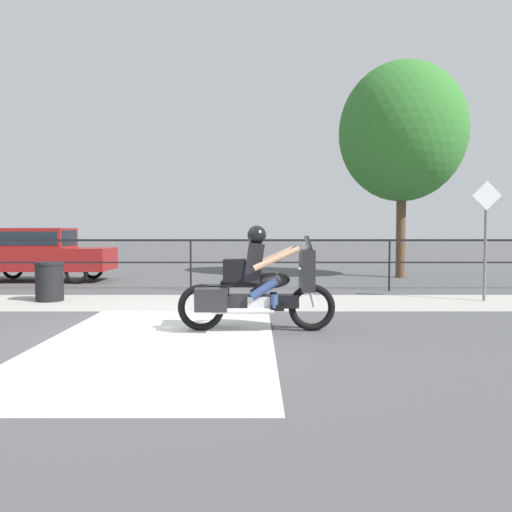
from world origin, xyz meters
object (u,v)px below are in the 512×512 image
parked_car (37,251)px  tree_behind_sign (400,132)px  motorcycle (254,285)px  trash_bin (47,282)px  street_sign (483,228)px

parked_car → tree_behind_sign: 12.06m
parked_car → tree_behind_sign: bearing=3.1°
motorcycle → trash_bin: 5.55m
parked_car → trash_bin: 4.80m
motorcycle → trash_bin: motorcycle is taller
motorcycle → parked_car: bearing=130.5°
parked_car → trash_bin: size_ratio=4.82×
motorcycle → street_sign: size_ratio=0.93×
parked_car → street_sign: bearing=-23.7°
trash_bin → tree_behind_sign: size_ratio=0.12×
motorcycle → tree_behind_sign: bearing=60.8°
parked_car → motorcycle: bearing=-52.0°
tree_behind_sign → parked_car: bearing=-173.6°
trash_bin → street_sign: size_ratio=0.33×
trash_bin → tree_behind_sign: 11.66m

